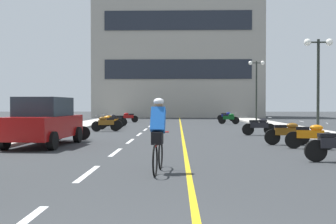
% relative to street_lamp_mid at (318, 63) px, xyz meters
% --- Properties ---
extents(ground_plane, '(140.00, 140.00, 0.00)m').
position_rel_street_lamp_mid_xyz_m(ground_plane, '(-7.14, 3.42, -3.65)').
color(ground_plane, '#2D3033').
extents(curb_left, '(2.40, 72.00, 0.12)m').
position_rel_street_lamp_mid_xyz_m(curb_left, '(-14.34, 6.42, -3.59)').
color(curb_left, '#B7B2A8').
rests_on(curb_left, ground).
extents(curb_right, '(2.40, 72.00, 0.12)m').
position_rel_street_lamp_mid_xyz_m(curb_right, '(0.06, 6.42, -3.59)').
color(curb_right, '#B7B2A8').
rests_on(curb_right, ground).
extents(lane_dash_1, '(0.14, 2.20, 0.01)m').
position_rel_street_lamp_mid_xyz_m(lane_dash_1, '(-9.14, -11.58, -3.64)').
color(lane_dash_1, silver).
rests_on(lane_dash_1, ground).
extents(lane_dash_2, '(0.14, 2.20, 0.01)m').
position_rel_street_lamp_mid_xyz_m(lane_dash_2, '(-9.14, -7.58, -3.64)').
color(lane_dash_2, silver).
rests_on(lane_dash_2, ground).
extents(lane_dash_3, '(0.14, 2.20, 0.01)m').
position_rel_street_lamp_mid_xyz_m(lane_dash_3, '(-9.14, -3.58, -3.64)').
color(lane_dash_3, silver).
rests_on(lane_dash_3, ground).
extents(lane_dash_4, '(0.14, 2.20, 0.01)m').
position_rel_street_lamp_mid_xyz_m(lane_dash_4, '(-9.14, 0.42, -3.64)').
color(lane_dash_4, silver).
rests_on(lane_dash_4, ground).
extents(lane_dash_5, '(0.14, 2.20, 0.01)m').
position_rel_street_lamp_mid_xyz_m(lane_dash_5, '(-9.14, 4.42, -3.64)').
color(lane_dash_5, silver).
rests_on(lane_dash_5, ground).
extents(lane_dash_6, '(0.14, 2.20, 0.01)m').
position_rel_street_lamp_mid_xyz_m(lane_dash_6, '(-9.14, 8.42, -3.64)').
color(lane_dash_6, silver).
rests_on(lane_dash_6, ground).
extents(lane_dash_7, '(0.14, 2.20, 0.01)m').
position_rel_street_lamp_mid_xyz_m(lane_dash_7, '(-9.14, 12.42, -3.64)').
color(lane_dash_7, silver).
rests_on(lane_dash_7, ground).
extents(lane_dash_8, '(0.14, 2.20, 0.01)m').
position_rel_street_lamp_mid_xyz_m(lane_dash_8, '(-9.14, 16.42, -3.64)').
color(lane_dash_8, silver).
rests_on(lane_dash_8, ground).
extents(lane_dash_9, '(0.14, 2.20, 0.01)m').
position_rel_street_lamp_mid_xyz_m(lane_dash_9, '(-9.14, 20.42, -3.64)').
color(lane_dash_9, silver).
rests_on(lane_dash_9, ground).
extents(lane_dash_10, '(0.14, 2.20, 0.01)m').
position_rel_street_lamp_mid_xyz_m(lane_dash_10, '(-9.14, 24.42, -3.64)').
color(lane_dash_10, silver).
rests_on(lane_dash_10, ground).
extents(lane_dash_11, '(0.14, 2.20, 0.01)m').
position_rel_street_lamp_mid_xyz_m(lane_dash_11, '(-9.14, 28.42, -3.64)').
color(lane_dash_11, silver).
rests_on(lane_dash_11, ground).
extents(centre_line_yellow, '(0.12, 66.00, 0.01)m').
position_rel_street_lamp_mid_xyz_m(centre_line_yellow, '(-6.89, 6.42, -3.64)').
color(centre_line_yellow, gold).
rests_on(centre_line_yellow, ground).
extents(office_building, '(20.97, 9.14, 19.44)m').
position_rel_street_lamp_mid_xyz_m(office_building, '(-7.08, 31.93, 6.07)').
color(office_building, '#9E998E').
rests_on(office_building, ground).
extents(street_lamp_mid, '(1.46, 0.36, 4.77)m').
position_rel_street_lamp_mid_xyz_m(street_lamp_mid, '(0.00, 0.00, 0.00)').
color(street_lamp_mid, black).
rests_on(street_lamp_mid, curb_right).
extents(street_lamp_far, '(1.46, 0.36, 5.42)m').
position_rel_street_lamp_mid_xyz_m(street_lamp_far, '(0.02, 15.93, 0.41)').
color(street_lamp_far, black).
rests_on(street_lamp_far, curb_right).
extents(parked_car_near, '(2.10, 4.29, 1.82)m').
position_rel_street_lamp_mid_xyz_m(parked_car_near, '(-12.13, -5.61, -2.73)').
color(parked_car_near, black).
rests_on(parked_car_near, ground).
extents(motorcycle_3, '(1.66, 0.72, 0.92)m').
position_rel_street_lamp_mid_xyz_m(motorcycle_3, '(-2.51, -6.48, -3.17)').
color(motorcycle_3, black).
rests_on(motorcycle_3, ground).
extents(motorcycle_4, '(1.70, 0.60, 0.92)m').
position_rel_street_lamp_mid_xyz_m(motorcycle_4, '(-2.94, -5.08, -3.17)').
color(motorcycle_4, black).
rests_on(motorcycle_4, ground).
extents(motorcycle_5, '(1.70, 0.60, 0.92)m').
position_rel_street_lamp_mid_xyz_m(motorcycle_5, '(-11.83, -3.09, -3.17)').
color(motorcycle_5, black).
rests_on(motorcycle_5, ground).
extents(motorcycle_6, '(1.70, 0.60, 0.92)m').
position_rel_street_lamp_mid_xyz_m(motorcycle_6, '(-3.01, -0.17, -3.17)').
color(motorcycle_6, black).
rests_on(motorcycle_6, ground).
extents(motorcycle_7, '(1.64, 0.78, 0.92)m').
position_rel_street_lamp_mid_xyz_m(motorcycle_7, '(-11.31, 2.66, -3.17)').
color(motorcycle_7, black).
rests_on(motorcycle_7, ground).
extents(motorcycle_8, '(1.66, 0.72, 0.92)m').
position_rel_street_lamp_mid_xyz_m(motorcycle_8, '(-11.39, 4.40, -3.17)').
color(motorcycle_8, black).
rests_on(motorcycle_8, ground).
extents(motorcycle_9, '(1.70, 0.60, 0.92)m').
position_rel_street_lamp_mid_xyz_m(motorcycle_9, '(-11.57, 6.27, -3.17)').
color(motorcycle_9, black).
rests_on(motorcycle_9, ground).
extents(motorcycle_10, '(1.70, 0.60, 0.92)m').
position_rel_street_lamp_mid_xyz_m(motorcycle_10, '(-11.64, 8.33, -3.17)').
color(motorcycle_10, black).
rests_on(motorcycle_10, ground).
extents(motorcycle_11, '(1.65, 0.75, 0.92)m').
position_rel_street_lamp_mid_xyz_m(motorcycle_11, '(-2.99, 11.76, -3.17)').
color(motorcycle_11, black).
rests_on(motorcycle_11, ground).
extents(motorcycle_12, '(1.70, 0.60, 0.92)m').
position_rel_street_lamp_mid_xyz_m(motorcycle_12, '(-11.47, 14.67, -3.17)').
color(motorcycle_12, black).
rests_on(motorcycle_12, ground).
extents(motorcycle_13, '(1.70, 0.60, 0.92)m').
position_rel_street_lamp_mid_xyz_m(motorcycle_13, '(-2.47, 17.74, -3.17)').
color(motorcycle_13, black).
rests_on(motorcycle_13, ground).
extents(cyclist_rider, '(0.42, 1.77, 1.71)m').
position_rel_street_lamp_mid_xyz_m(cyclist_rider, '(-7.58, -11.37, -2.76)').
color(cyclist_rider, black).
rests_on(cyclist_rider, ground).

